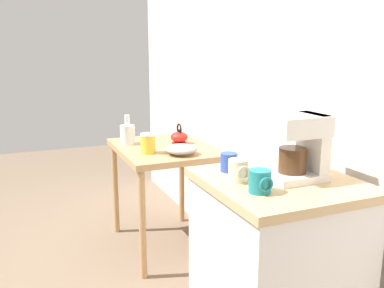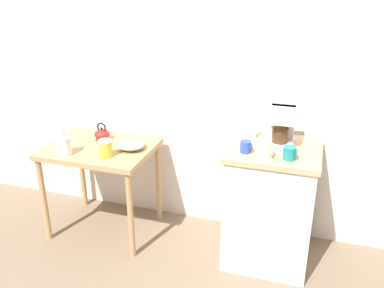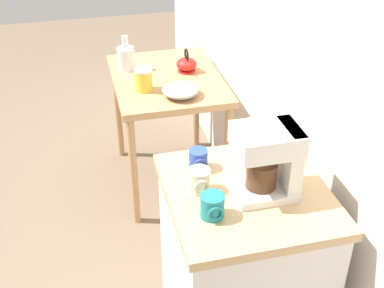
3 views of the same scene
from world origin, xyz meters
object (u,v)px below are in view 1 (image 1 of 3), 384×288
Objects in this scene: teakettle at (179,137)px; canister_enamel at (148,143)px; table_clock at (285,152)px; coffee_maker at (300,144)px; mug_blue at (229,162)px; glass_carafe_vase at (128,134)px; mug_dark_teal at (260,181)px; mug_small_cream at (239,171)px; bowl_stoneware at (181,149)px.

teakettle is 0.34m from canister_enamel.
canister_enamel is 1.10× the size of table_clock.
mug_blue is (-0.20, -0.21, -0.10)m from coffee_maker.
glass_carafe_vase is 0.31m from canister_enamel.
glass_carafe_vase is at bearing -177.00° from mug_dark_teal.
table_clock is (-0.30, 0.32, 0.01)m from mug_dark_teal.
canister_enamel is (0.19, -0.29, 0.02)m from teakettle.
teakettle is 1.70× the size of mug_small_cream.
mug_small_cream is at bearing -104.24° from coffee_maker.
coffee_maker reaches higher than glass_carafe_vase.
table_clock is at bearing 133.09° from mug_dark_teal.
mug_blue is at bearing -8.33° from bowl_stoneware.
canister_enamel is 1.15m from mug_small_cream.
mug_small_cream is 0.36m from table_clock.
glass_carafe_vase is (-0.42, -0.24, 0.04)m from bowl_stoneware.
teakettle is at bearing 123.13° from canister_enamel.
coffee_maker is (1.21, 0.26, 0.22)m from canister_enamel.
mug_dark_teal is at bearing -4.85° from mug_blue.
coffee_maker reaches higher than mug_dark_teal.
mug_dark_teal is (1.17, -0.15, 0.15)m from bowl_stoneware.
coffee_maker is at bearing 11.79° from glass_carafe_vase.
table_clock is (-0.21, 0.08, -0.09)m from coffee_maker.
table_clock reaches higher than glass_carafe_vase.
mug_small_cream is (1.03, -0.16, 0.16)m from bowl_stoneware.
mug_blue is 0.68× the size of table_clock.
teakettle is 1.19m from table_clock.
glass_carafe_vase is at bearing -169.67° from canister_enamel.
canister_enamel is at bearing -56.87° from teakettle.
coffee_maker is at bearing 4.08° from bowl_stoneware.
table_clock is (-0.01, 0.29, 0.01)m from mug_blue.
canister_enamel is at bearing -177.05° from mug_blue.
coffee_maker reaches higher than table_clock.
table_clock is at bearing 92.50° from mug_blue.
bowl_stoneware is 0.91m from mug_blue.
glass_carafe_vase is at bearing -162.90° from table_clock.
teakettle is 0.37m from glass_carafe_vase.
mug_dark_teal is (0.15, 0.01, -0.00)m from mug_small_cream.
glass_carafe_vase is 1.78× the size of table_clock.
glass_carafe_vase is 2.37× the size of mug_dark_teal.
mug_blue is 0.29m from table_clock.
table_clock reaches higher than mug_small_cream.
canister_enamel is 1.06m from table_clock.
mug_small_cream is (-0.06, -0.24, -0.10)m from coffee_maker.
table_clock is at bearing 158.20° from coffee_maker.
table_clock reaches higher than canister_enamel.
coffee_maker reaches higher than canister_enamel.
canister_enamel is at bearing -178.97° from mug_small_cream.
mug_blue is (0.89, -0.13, 0.15)m from bowl_stoneware.
glass_carafe_vase is at bearing -109.16° from teakettle.
mug_dark_teal is at bearing -9.98° from teakettle.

